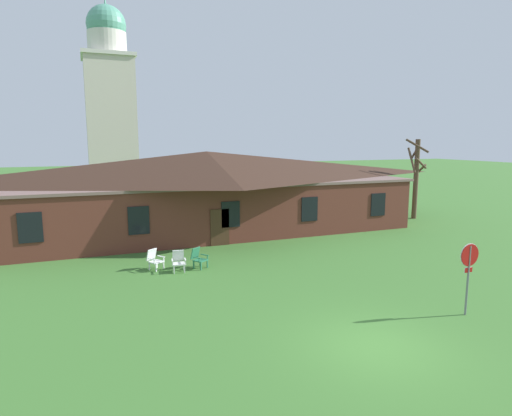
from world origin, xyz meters
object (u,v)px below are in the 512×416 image
(stop_sign, at_px, (469,265))
(lawn_chair_left_end, at_px, (198,257))
(lawn_chair_near_door, at_px, (179,261))
(lawn_chair_by_porch, at_px, (154,259))

(stop_sign, relative_size, lawn_chair_left_end, 2.63)
(stop_sign, distance_m, lawn_chair_near_door, 11.91)
(lawn_chair_near_door, bearing_deg, lawn_chair_left_end, 10.28)
(lawn_chair_by_porch, xyz_separation_m, lawn_chair_near_door, (0.99, -0.68, 0.00))
(lawn_chair_by_porch, relative_size, lawn_chair_left_end, 1.00)
(lawn_chair_by_porch, relative_size, lawn_chair_near_door, 1.00)
(lawn_chair_near_door, xyz_separation_m, lawn_chair_left_end, (0.97, 0.18, 0.00))
(stop_sign, relative_size, lawn_chair_near_door, 2.63)
(lawn_chair_by_porch, height_order, lawn_chair_near_door, same)
(stop_sign, height_order, lawn_chair_near_door, stop_sign)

